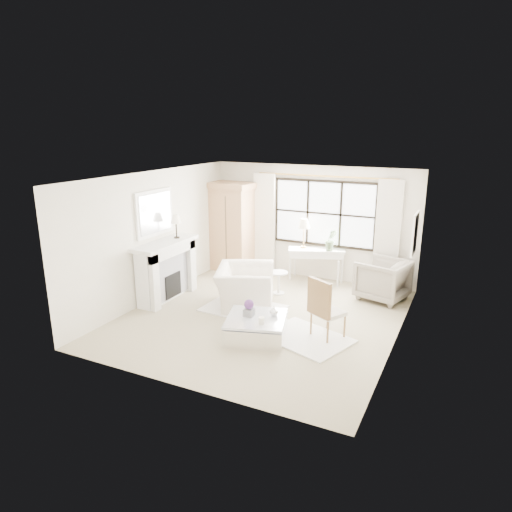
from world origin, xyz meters
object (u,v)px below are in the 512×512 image
at_px(armoire, 232,226).
at_px(coffee_table, 256,328).
at_px(console_table, 316,265).
at_px(club_armchair, 245,287).

relative_size(armoire, coffee_table, 1.79).
xyz_separation_m(armoire, console_table, (2.21, 0.07, -0.74)).
xyz_separation_m(armoire, club_armchair, (1.42, -2.03, -0.73)).
bearing_deg(coffee_table, armoire, 107.90).
distance_m(console_table, club_armchair, 2.25).
bearing_deg(armoire, coffee_table, -48.61).
xyz_separation_m(console_table, coffee_table, (0.04, -3.32, -0.22)).
bearing_deg(console_table, armoire, 160.48).
bearing_deg(club_armchair, console_table, -42.58).
bearing_deg(armoire, club_armchair, -48.59).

